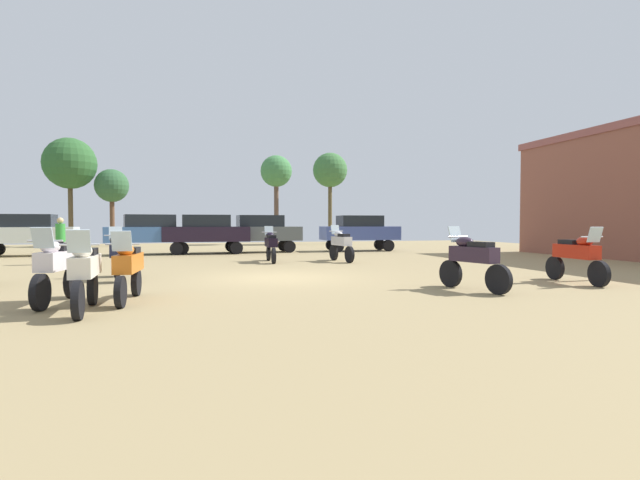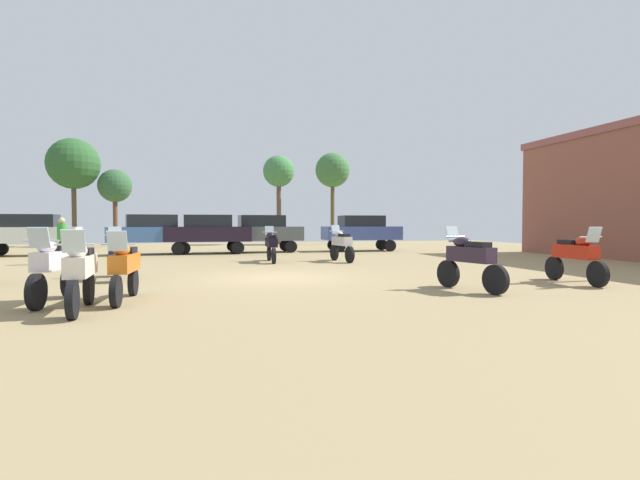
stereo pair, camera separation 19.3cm
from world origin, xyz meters
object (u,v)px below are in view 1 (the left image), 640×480
at_px(car_2, 27,232).
at_px(motorcycle_4, 473,259).
at_px(person_1, 61,237).
at_px(car_4, 360,230).
at_px(motorcycle_1, 128,267).
at_px(motorcycle_5, 57,266).
at_px(car_1, 260,231).
at_px(motorcycle_12, 271,244).
at_px(car_3, 150,231).
at_px(motorcycle_9, 341,244).
at_px(tree_2, 112,187).
at_px(motorcycle_7, 85,271).
at_px(tree_5, 276,173).
at_px(tree_1, 70,164).
at_px(tree_4, 330,171).
at_px(motorcycle_2, 116,254).
at_px(car_6, 207,231).

bearing_deg(car_2, motorcycle_4, -141.14).
bearing_deg(person_1, car_4, -56.45).
xyz_separation_m(motorcycle_1, motorcycle_5, (-1.31, 0.02, 0.03)).
xyz_separation_m(motorcycle_4, car_1, (-2.96, 15.98, 0.43)).
bearing_deg(motorcycle_1, motorcycle_12, -111.13).
height_order(car_2, car_3, same).
relative_size(motorcycle_4, car_3, 0.46).
bearing_deg(motorcycle_9, tree_2, 115.60).
bearing_deg(motorcycle_1, car_1, -102.65).
bearing_deg(motorcycle_5, motorcycle_7, 131.71).
distance_m(motorcycle_7, tree_2, 26.90).
bearing_deg(motorcycle_1, motorcycle_5, 2.87).
bearing_deg(car_4, tree_5, 18.78).
distance_m(motorcycle_4, tree_1, 29.83).
relative_size(motorcycle_12, tree_2, 0.43).
distance_m(motorcycle_7, car_2, 17.62).
xyz_separation_m(motorcycle_1, motorcycle_7, (-0.59, -1.03, 0.02)).
xyz_separation_m(car_4, tree_5, (-3.15, 9.98, 4.16)).
bearing_deg(motorcycle_1, tree_4, -110.22).
bearing_deg(motorcycle_9, motorcycle_5, -142.68).
distance_m(motorcycle_12, tree_2, 18.69).
distance_m(car_2, car_3, 5.60).
relative_size(motorcycle_2, car_3, 0.48).
height_order(tree_1, tree_5, tree_1).
bearing_deg(motorcycle_4, tree_5, 75.67).
bearing_deg(tree_1, car_1, -39.95).
bearing_deg(person_1, tree_2, 13.72).
distance_m(motorcycle_1, tree_2, 25.99).
bearing_deg(motorcycle_7, car_2, -73.11).
height_order(motorcycle_1, motorcycle_4, motorcycle_4).
xyz_separation_m(motorcycle_1, motorcycle_9, (7.07, 8.70, 0.03)).
distance_m(motorcycle_9, tree_2, 20.49).
height_order(motorcycle_7, car_2, car_2).
height_order(motorcycle_7, car_1, car_1).
bearing_deg(motorcycle_7, motorcycle_9, -131.11).
bearing_deg(person_1, tree_4, -33.20).
distance_m(motorcycle_1, motorcycle_9, 11.22).
bearing_deg(car_1, motorcycle_1, 161.10).
bearing_deg(car_3, car_1, -94.88).
distance_m(car_3, tree_5, 13.83).
relative_size(car_2, tree_5, 0.66).
relative_size(motorcycle_9, tree_2, 0.41).
distance_m(motorcycle_9, car_6, 8.37).
height_order(car_4, tree_5, tree_5).
bearing_deg(tree_4, tree_2, 178.29).
bearing_deg(car_3, motorcycle_4, -161.32).
distance_m(motorcycle_2, motorcycle_7, 5.23).
distance_m(car_3, car_4, 11.23).
bearing_deg(motorcycle_7, motorcycle_2, -89.87).
bearing_deg(tree_5, car_1, -104.05).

